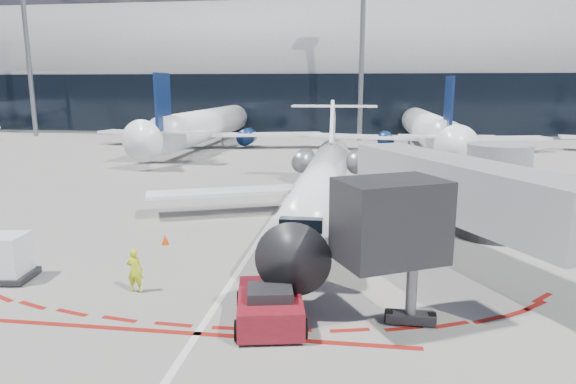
# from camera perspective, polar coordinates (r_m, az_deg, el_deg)

# --- Properties ---
(ground) EXTENTS (260.00, 260.00, 0.00)m
(ground) POSITION_cam_1_polar(r_m,az_deg,el_deg) (27.53, -2.73, -4.56)
(ground) COLOR slate
(ground) RESTS_ON ground
(apron_centerline) EXTENTS (0.25, 40.00, 0.01)m
(apron_centerline) POSITION_cam_1_polar(r_m,az_deg,el_deg) (29.42, -2.01, -3.47)
(apron_centerline) COLOR silver
(apron_centerline) RESTS_ON ground
(apron_stop_bar) EXTENTS (14.00, 0.25, 0.01)m
(apron_stop_bar) POSITION_cam_1_polar(r_m,az_deg,el_deg) (17.11, -10.04, -15.24)
(apron_stop_bar) COLOR maroon
(apron_stop_bar) RESTS_ON ground
(terminal_building) EXTENTS (150.00, 24.15, 24.00)m
(terminal_building) POSITION_cam_1_polar(r_m,az_deg,el_deg) (91.08, 4.88, 12.20)
(terminal_building) COLOR gray
(terminal_building) RESTS_ON ground
(jet_bridge) EXTENTS (10.03, 15.20, 4.90)m
(jet_bridge) POSITION_cam_1_polar(r_m,az_deg,el_deg) (23.94, 19.48, -0.29)
(jet_bridge) COLOR #93969B
(jet_bridge) RESTS_ON ground
(light_mast_west) EXTENTS (0.70, 0.70, 25.00)m
(light_mast_west) POSITION_cam_1_polar(r_m,az_deg,el_deg) (89.35, -26.92, 13.58)
(light_mast_west) COLOR slate
(light_mast_west) RESTS_ON ground
(light_mast_centre) EXTENTS (0.70, 0.70, 25.00)m
(light_mast_centre) POSITION_cam_1_polar(r_m,az_deg,el_deg) (74.12, 8.21, 15.32)
(light_mast_centre) COLOR slate
(light_mast_centre) RESTS_ON ground
(regional_jet) EXTENTS (21.58, 26.61, 6.67)m
(regional_jet) POSITION_cam_1_polar(r_m,az_deg,el_deg) (30.22, 3.93, 1.24)
(regional_jet) COLOR white
(regional_jet) RESTS_ON ground
(pushback_tug) EXTENTS (2.78, 5.37, 1.37)m
(pushback_tug) POSITION_cam_1_polar(r_m,az_deg,el_deg) (17.30, -2.03, -12.55)
(pushback_tug) COLOR maroon
(pushback_tug) RESTS_ON ground
(ramp_worker) EXTENTS (0.64, 0.44, 1.72)m
(ramp_worker) POSITION_cam_1_polar(r_m,az_deg,el_deg) (20.48, -16.65, -8.34)
(ramp_worker) COLOR #C6DB17
(ramp_worker) RESTS_ON ground
(uld_container) EXTENTS (2.19, 1.93, 1.89)m
(uld_container) POSITION_cam_1_polar(r_m,az_deg,el_deg) (23.67, -28.92, -6.43)
(uld_container) COLOR black
(uld_container) RESTS_ON ground
(safety_cone_left) EXTENTS (0.37, 0.37, 0.52)m
(safety_cone_left) POSITION_cam_1_polar(r_m,az_deg,el_deg) (26.18, -13.49, -5.15)
(safety_cone_left) COLOR red
(safety_cone_left) RESTS_ON ground
(safety_cone_right) EXTENTS (0.39, 0.39, 0.54)m
(safety_cone_right) POSITION_cam_1_polar(r_m,az_deg,el_deg) (18.76, -2.80, -11.67)
(safety_cone_right) COLOR red
(safety_cone_right) RESTS_ON ground
(bg_airliner_1) EXTENTS (34.58, 36.61, 11.19)m
(bg_airliner_1) POSITION_cam_1_polar(r_m,az_deg,el_deg) (66.74, -9.04, 9.77)
(bg_airliner_1) COLOR white
(bg_airliner_1) RESTS_ON ground
(bg_airliner_2) EXTENTS (33.15, 35.10, 10.72)m
(bg_airliner_2) POSITION_cam_1_polar(r_m,az_deg,el_deg) (63.95, 15.33, 9.22)
(bg_airliner_2) COLOR white
(bg_airliner_2) RESTS_ON ground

